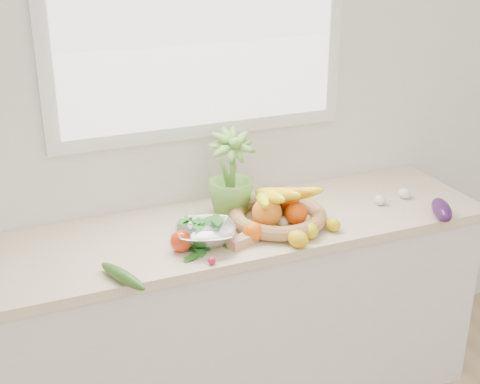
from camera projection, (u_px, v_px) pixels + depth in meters
name	position (u px, v px, depth m)	size (l,w,h in m)	color
back_wall	(200.00, 101.00, 2.82)	(4.50, 0.02, 2.70)	white
counter_cabinet	(228.00, 322.00, 2.93)	(2.20, 0.58, 0.86)	silver
countertop	(227.00, 230.00, 2.75)	(2.24, 0.62, 0.04)	beige
window_frame	(199.00, 4.00, 2.65)	(1.30, 0.03, 1.10)	white
window_pane	(200.00, 5.00, 2.64)	(1.18, 0.01, 0.98)	white
orange_loose	(253.00, 232.00, 2.60)	(0.08, 0.08, 0.08)	#EC5A07
lemon_a	(298.00, 239.00, 2.56)	(0.07, 0.09, 0.07)	#EFB30D
lemon_b	(310.00, 230.00, 2.63)	(0.07, 0.08, 0.07)	#D5C30B
lemon_c	(333.00, 225.00, 2.69)	(0.05, 0.07, 0.05)	gold
apple	(181.00, 241.00, 2.52)	(0.08, 0.08, 0.08)	red
ginger	(243.00, 241.00, 2.58)	(0.12, 0.05, 0.04)	tan
garlic_a	(380.00, 200.00, 2.93)	(0.05, 0.05, 0.04)	silver
garlic_b	(405.00, 193.00, 3.00)	(0.06, 0.06, 0.05)	white
garlic_c	(283.00, 222.00, 2.73)	(0.05, 0.05, 0.04)	beige
eggplant	(442.00, 210.00, 2.79)	(0.07, 0.19, 0.08)	#2E103A
cucumber	(123.00, 276.00, 2.32)	(0.05, 0.25, 0.05)	#2E5819
radish	(212.00, 261.00, 2.44)	(0.03, 0.03, 0.03)	#BF173D
potted_herb	(231.00, 173.00, 2.77)	(0.20, 0.20, 0.36)	#5E9536
fruit_basket	(277.00, 211.00, 2.74)	(0.51, 0.51, 0.20)	tan
colander_with_spinach	(206.00, 230.00, 2.57)	(0.29, 0.29, 0.12)	silver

